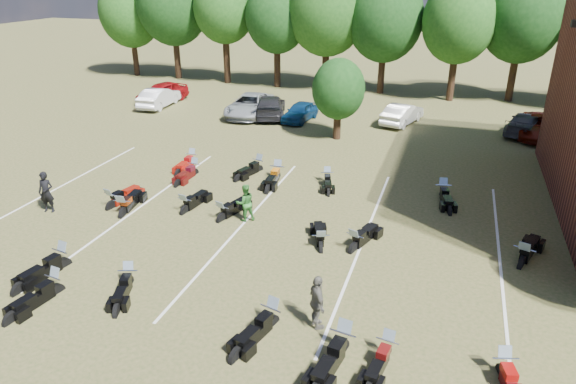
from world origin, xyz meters
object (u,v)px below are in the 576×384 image
at_px(motorcycle_3, 271,325).
at_px(motorcycle_14, 195,175).
at_px(car_0, 162,92).
at_px(person_black, 46,192).
at_px(motorcycle_0, 63,267).
at_px(car_4, 300,112).
at_px(person_grey, 317,302).
at_px(person_green, 245,203).
at_px(motorcycle_7, 112,208).

xyz_separation_m(motorcycle_3, motorcycle_14, (-7.91, 10.22, 0.00)).
relative_size(car_0, motorcycle_3, 1.98).
xyz_separation_m(person_black, motorcycle_0, (3.73, -3.59, -0.91)).
distance_m(person_black, motorcycle_14, 7.15).
relative_size(car_4, person_black, 2.07).
bearing_deg(motorcycle_0, person_grey, 6.86).
height_order(person_green, motorcycle_14, person_green).
height_order(person_black, motorcycle_3, person_black).
height_order(car_0, motorcycle_7, car_0).
height_order(person_green, person_grey, person_grey).
distance_m(motorcycle_0, motorcycle_3, 8.18).
bearing_deg(car_0, motorcycle_0, -51.93).
distance_m(car_4, motorcycle_3, 22.43).
bearing_deg(motorcycle_3, motorcycle_14, 142.57).
relative_size(car_0, motorcycle_7, 1.93).
bearing_deg(person_green, person_grey, 90.25).
height_order(car_0, person_green, person_green).
xyz_separation_m(person_grey, motorcycle_14, (-9.21, 9.86, -0.87)).
xyz_separation_m(car_0, car_4, (11.93, -1.79, -0.14)).
relative_size(motorcycle_0, motorcycle_14, 1.10).
relative_size(person_grey, motorcycle_14, 0.79).
bearing_deg(motorcycle_14, person_black, -121.23).
xyz_separation_m(person_black, motorcycle_14, (3.96, 5.89, -0.91)).
xyz_separation_m(car_0, person_green, (14.26, -17.25, 0.03)).
height_order(car_4, motorcycle_3, car_4).
bearing_deg(person_black, car_0, 94.51).
height_order(car_0, car_4, car_0).
distance_m(person_black, motorcycle_7, 2.78).
distance_m(car_0, motorcycle_3, 29.38).
relative_size(car_0, motorcycle_14, 2.08).
bearing_deg(person_grey, motorcycle_0, 53.63).
xyz_separation_m(person_green, motorcycle_14, (-4.51, 4.01, -0.81)).
height_order(person_black, motorcycle_14, person_black).
xyz_separation_m(car_0, person_black, (5.79, -19.13, 0.13)).
distance_m(person_black, motorcycle_0, 5.25).
bearing_deg(motorcycle_0, person_green, 58.26).
distance_m(car_4, motorcycle_14, 11.68).
relative_size(motorcycle_3, motorcycle_14, 1.05).
relative_size(motorcycle_0, motorcycle_3, 1.04).
bearing_deg(person_grey, motorcycle_7, 30.61).
bearing_deg(person_green, motorcycle_14, -80.09).
xyz_separation_m(motorcycle_0, motorcycle_7, (-1.36, 4.73, 0.00)).
bearing_deg(motorcycle_0, motorcycle_3, 3.94).
relative_size(car_4, motorcycle_7, 1.59).
relative_size(person_black, motorcycle_0, 0.76).
bearing_deg(motorcycle_14, car_0, 129.02).
xyz_separation_m(person_grey, motorcycle_0, (-9.44, 0.38, -0.87)).
xyz_separation_m(person_green, person_grey, (4.70, -5.85, 0.06)).
bearing_deg(motorcycle_0, car_4, 92.60).
distance_m(car_0, person_green, 22.38).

